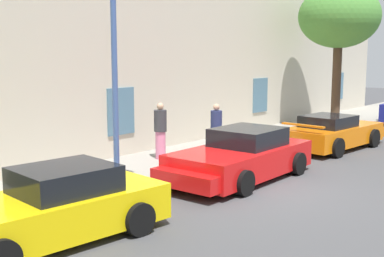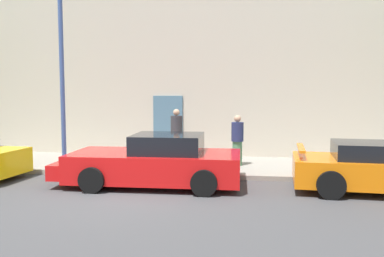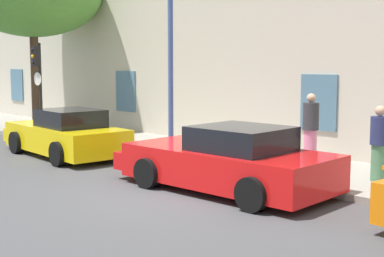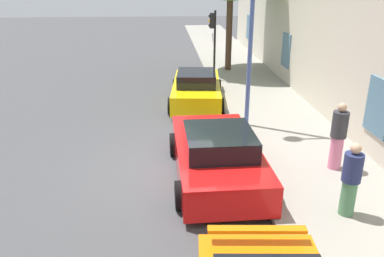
{
  "view_description": "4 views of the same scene",
  "coord_description": "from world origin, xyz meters",
  "px_view_note": "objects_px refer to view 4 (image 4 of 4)",
  "views": [
    {
      "loc": [
        -10.7,
        -6.52,
        3.42
      ],
      "look_at": [
        -1.44,
        1.28,
        1.61
      ],
      "focal_mm": 46.95,
      "sensor_mm": 36.0,
      "label": 1
    },
    {
      "loc": [
        2.95,
        -9.34,
        2.49
      ],
      "look_at": [
        1.53,
        0.96,
        1.55
      ],
      "focal_mm": 38.08,
      "sensor_mm": 36.0,
      "label": 2
    },
    {
      "loc": [
        7.89,
        -7.44,
        2.66
      ],
      "look_at": [
        0.01,
        0.59,
        1.31
      ],
      "focal_mm": 51.51,
      "sensor_mm": 36.0,
      "label": 3
    },
    {
      "loc": [
        9.51,
        -0.13,
        4.88
      ],
      "look_at": [
        1.6,
        0.45,
        1.77
      ],
      "focal_mm": 37.14,
      "sensor_mm": 36.0,
      "label": 4
    }
  ],
  "objects_px": {
    "traffic_light": "(213,33)",
    "sportscar_red_lead": "(197,88)",
    "pedestrian_admiring": "(338,136)",
    "sportscar_yellow_flank": "(216,152)",
    "pedestrian_strolling": "(351,179)"
  },
  "relations": [
    {
      "from": "sportscar_yellow_flank",
      "to": "pedestrian_admiring",
      "type": "distance_m",
      "value": 3.12
    },
    {
      "from": "sportscar_yellow_flank",
      "to": "traffic_light",
      "type": "relative_size",
      "value": 1.55
    },
    {
      "from": "pedestrian_strolling",
      "to": "sportscar_yellow_flank",
      "type": "bearing_deg",
      "value": -132.44
    },
    {
      "from": "pedestrian_strolling",
      "to": "sportscar_red_lead",
      "type": "bearing_deg",
      "value": -163.68
    },
    {
      "from": "traffic_light",
      "to": "sportscar_yellow_flank",
      "type": "bearing_deg",
      "value": -6.4
    },
    {
      "from": "pedestrian_admiring",
      "to": "pedestrian_strolling",
      "type": "height_order",
      "value": "pedestrian_admiring"
    },
    {
      "from": "sportscar_red_lead",
      "to": "pedestrian_admiring",
      "type": "distance_m",
      "value": 7.02
    },
    {
      "from": "traffic_light",
      "to": "pedestrian_admiring",
      "type": "height_order",
      "value": "traffic_light"
    },
    {
      "from": "sportscar_yellow_flank",
      "to": "pedestrian_admiring",
      "type": "height_order",
      "value": "pedestrian_admiring"
    },
    {
      "from": "traffic_light",
      "to": "pedestrian_admiring",
      "type": "bearing_deg",
      "value": 12.44
    },
    {
      "from": "sportscar_red_lead",
      "to": "pedestrian_admiring",
      "type": "relative_size",
      "value": 2.75
    },
    {
      "from": "traffic_light",
      "to": "sportscar_red_lead",
      "type": "bearing_deg",
      "value": -18.33
    },
    {
      "from": "sportscar_red_lead",
      "to": "traffic_light",
      "type": "distance_m",
      "value": 3.63
    },
    {
      "from": "sportscar_yellow_flank",
      "to": "traffic_light",
      "type": "height_order",
      "value": "traffic_light"
    },
    {
      "from": "sportscar_yellow_flank",
      "to": "traffic_light",
      "type": "bearing_deg",
      "value": 173.6
    }
  ]
}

